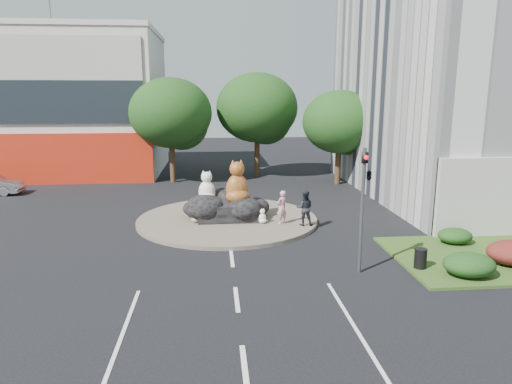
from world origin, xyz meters
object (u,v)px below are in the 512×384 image
kitten_white (262,216)px  kitten_calico (196,214)px  cat_white (207,186)px  cat_tabby (237,181)px  litter_bin (420,258)px  pedestrian_dark (305,208)px  pedestrian_pink (282,207)px

kitten_white → kitten_calico: bearing=137.1°
cat_white → kitten_white: 3.54m
cat_tabby → kitten_white: bearing=-58.2°
kitten_calico → kitten_white: (3.57, -0.50, -0.04)m
cat_tabby → kitten_calico: (-2.28, -0.54, -1.66)m
kitten_calico → litter_bin: (9.23, -7.28, -0.13)m
pedestrian_dark → kitten_white: bearing=-5.5°
cat_white → pedestrian_pink: 4.36m
cat_tabby → pedestrian_pink: cat_tabby is taller
cat_tabby → pedestrian_dark: bearing=-44.5°
kitten_white → litter_bin: kitten_white is taller
pedestrian_dark → kitten_calico: bearing=-1.0°
cat_white → kitten_white: bearing=-11.7°
cat_tabby → litter_bin: 10.62m
cat_white → litter_bin: cat_white is taller
cat_white → pedestrian_pink: cat_white is taller
cat_white → pedestrian_dark: bearing=-7.7°
kitten_white → pedestrian_pink: size_ratio=0.46×
litter_bin → pedestrian_dark: bearing=119.5°
cat_white → kitten_calico: bearing=-111.3°
pedestrian_pink → kitten_white: bearing=-48.5°
kitten_calico → litter_bin: 11.76m
kitten_calico → litter_bin: kitten_calico is taller
cat_white → cat_tabby: size_ratio=0.74×
cat_tabby → kitten_calico: 2.87m
cat_white → cat_tabby: 1.73m
cat_tabby → kitten_white: cat_tabby is taller
cat_tabby → pedestrian_pink: 2.87m
kitten_calico → pedestrian_dark: 5.86m
cat_white → litter_bin: size_ratio=2.22×
pedestrian_pink → cat_tabby: bearing=-66.7°
kitten_white → pedestrian_pink: bearing=-44.5°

